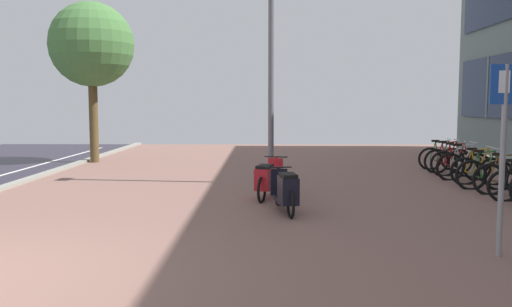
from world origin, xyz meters
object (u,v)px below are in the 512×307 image
object	(u,v)px
bicycle_rack_06	(479,171)
street_tree	(92,45)
bicycle_rack_05	(485,175)
scooter_near	(268,179)
bicycle_rack_10	(441,158)
bicycle_rack_04	(506,179)
bicycle_rack_08	(456,164)
parking_sign	(503,139)
scooter_mid	(286,191)
bicycle_rack_09	(448,161)
lamp_post	(271,45)
bicycle_rack_07	(464,166)

from	to	relation	value
bicycle_rack_06	street_tree	distance (m)	12.45
bicycle_rack_05	scooter_near	xyz separation A→B (m)	(-4.99, -1.17, 0.05)
bicycle_rack_10	bicycle_rack_05	bearing A→B (deg)	-93.66
bicycle_rack_04	bicycle_rack_06	size ratio (longest dim) A/B	1.00
bicycle_rack_06	bicycle_rack_08	size ratio (longest dim) A/B	1.04
bicycle_rack_05	parking_sign	world-z (taller)	parking_sign
bicycle_rack_06	bicycle_rack_08	world-z (taller)	bicycle_rack_08
bicycle_rack_10	scooter_mid	distance (m)	8.05
bicycle_rack_04	scooter_mid	distance (m)	5.18
bicycle_rack_08	bicycle_rack_09	xyz separation A→B (m)	(0.05, 0.74, -0.00)
lamp_post	bicycle_rack_09	bearing A→B (deg)	21.55
parking_sign	street_tree	bearing A→B (deg)	128.43
lamp_post	bicycle_rack_05	bearing A→B (deg)	-11.19
bicycle_rack_04	bicycle_rack_05	xyz separation A→B (m)	(-0.14, 0.74, 0.00)
bicycle_rack_09	scooter_near	size ratio (longest dim) A/B	0.81
bicycle_rack_08	scooter_mid	xyz separation A→B (m)	(-4.82, -4.88, 0.05)
scooter_near	bicycle_rack_09	bearing A→B (deg)	38.67
bicycle_rack_07	bicycle_rack_10	world-z (taller)	bicycle_rack_07
scooter_near	bicycle_rack_04	bearing A→B (deg)	4.77
bicycle_rack_04	bicycle_rack_07	bearing A→B (deg)	91.72
bicycle_rack_07	lamp_post	distance (m)	5.83
bicycle_rack_07	bicycle_rack_09	xyz separation A→B (m)	(0.12, 1.49, -0.01)
scooter_near	lamp_post	bearing A→B (deg)	87.37
bicycle_rack_09	scooter_near	xyz separation A→B (m)	(-5.18, -4.15, 0.05)
bicycle_rack_07	bicycle_rack_10	distance (m)	2.24
bicycle_rack_08	parking_sign	distance (m)	7.99
bicycle_rack_10	street_tree	size ratio (longest dim) A/B	0.25
bicycle_rack_06	scooter_near	size ratio (longest dim) A/B	0.79
bicycle_rack_07	scooter_mid	size ratio (longest dim) A/B	0.85
bicycle_rack_06	bicycle_rack_09	size ratio (longest dim) A/B	0.98
bicycle_rack_07	scooter_near	world-z (taller)	bicycle_rack_07
bicycle_rack_05	bicycle_rack_07	world-z (taller)	bicycle_rack_07
bicycle_rack_07	bicycle_rack_06	bearing A→B (deg)	-83.60
bicycle_rack_05	bicycle_rack_10	bearing A→B (deg)	86.34
bicycle_rack_10	parking_sign	world-z (taller)	parking_sign
scooter_mid	street_tree	size ratio (longest dim) A/B	0.32
bicycle_rack_08	lamp_post	bearing A→B (deg)	-165.91
lamp_post	street_tree	world-z (taller)	lamp_post
bicycle_rack_07	bicycle_rack_08	world-z (taller)	bicycle_rack_07
bicycle_rack_05	street_tree	distance (m)	12.62
bicycle_rack_05	lamp_post	world-z (taller)	lamp_post
bicycle_rack_05	bicycle_rack_06	world-z (taller)	bicycle_rack_05
bicycle_rack_04	bicycle_rack_10	size ratio (longest dim) A/B	1.02
bicycle_rack_07	bicycle_rack_05	bearing A→B (deg)	-92.78
bicycle_rack_08	bicycle_rack_09	bearing A→B (deg)	86.36
bicycle_rack_04	street_tree	bearing A→B (deg)	149.73
bicycle_rack_09	lamp_post	size ratio (longest dim) A/B	0.23
bicycle_rack_08	parking_sign	xyz separation A→B (m)	(-2.18, -7.59, 1.18)
bicycle_rack_06	bicycle_rack_08	bearing A→B (deg)	90.49
bicycle_rack_05	scooter_mid	distance (m)	5.38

